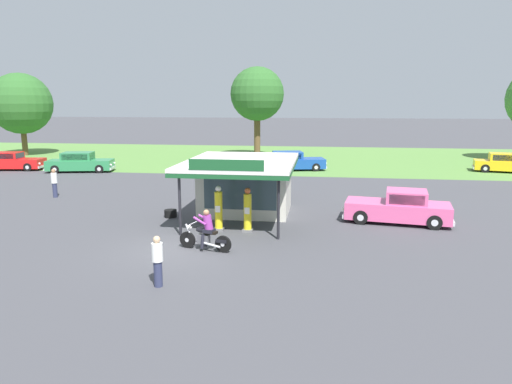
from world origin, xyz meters
TOP-DOWN VIEW (x-y plane):
  - ground_plane at (0.00, 0.00)m, footprint 300.00×300.00m
  - grass_verge_strip at (0.00, 30.00)m, footprint 120.00×24.00m
  - service_station_kiosk at (1.62, 5.79)m, footprint 5.02×6.97m
  - gas_pump_nearside at (0.98, 2.60)m, footprint 0.44×0.44m
  - gas_pump_offside at (2.26, 2.60)m, footprint 0.44×0.44m
  - motorcycle_with_rider at (1.10, -0.19)m, footprint 2.12×0.81m
  - featured_classic_sedan at (8.97, 5.05)m, footprint 5.06×2.51m
  - parked_car_back_row_far_right at (-13.89, 17.97)m, footprint 5.46×2.86m
  - parked_car_back_row_centre_left at (20.08, 22.48)m, footprint 5.31×2.80m
  - parked_car_back_row_centre at (2.96, 21.28)m, footprint 5.62×3.00m
  - parked_car_second_row_spare at (-20.13, 18.15)m, footprint 5.50×2.50m
  - bystander_admiring_sedan at (-10.13, 8.20)m, footprint 0.34×0.34m
  - bystander_leaning_by_kiosk at (0.52, -3.80)m, footprint 0.34×0.34m
  - tree_oak_far_left at (-1.16, 29.75)m, footprint 5.33×5.33m
  - tree_oak_distant_spare at (-25.62, 28.16)m, footprint 6.26×6.26m
  - spare_tire_stack at (-1.87, 4.55)m, footprint 0.60×0.60m

SIDE VIEW (x-z plane):
  - ground_plane at x=0.00m, z-range 0.00..0.00m
  - grass_verge_strip at x=0.00m, z-range 0.00..0.01m
  - spare_tire_stack at x=-1.87m, z-range 0.00..0.36m
  - motorcycle_with_rider at x=1.10m, z-range -0.14..1.44m
  - parked_car_second_row_spare at x=-20.13m, z-range -0.05..1.41m
  - featured_classic_sedan at x=8.97m, z-range -0.08..1.46m
  - parked_car_back_row_centre_left at x=20.08m, z-range -0.06..1.45m
  - parked_car_back_row_centre at x=2.96m, z-range -0.06..1.48m
  - parked_car_back_row_far_right at x=-13.89m, z-range -0.07..1.51m
  - bystander_leaning_by_kiosk at x=0.52m, z-range 0.04..1.63m
  - gas_pump_offside at x=2.26m, z-range -0.08..1.84m
  - bystander_admiring_sedan at x=-10.13m, z-range 0.05..1.74m
  - gas_pump_nearside at x=0.98m, z-range -0.08..1.90m
  - service_station_kiosk at x=1.62m, z-range 0.00..3.29m
  - tree_oak_distant_spare at x=-25.62m, z-range 1.11..9.61m
  - tree_oak_far_left at x=-1.16m, z-range 1.70..10.69m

